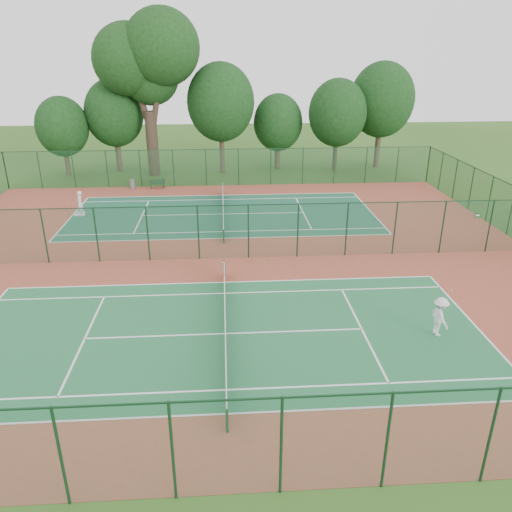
{
  "coord_description": "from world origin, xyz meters",
  "views": [
    {
      "loc": [
        0.1,
        -28.93,
        12.25
      ],
      "look_at": [
        1.77,
        -3.57,
        1.6
      ],
      "focal_mm": 35.0,
      "sensor_mm": 36.0,
      "label": 1
    }
  ],
  "objects_px": {
    "trash_bin": "(132,184)",
    "kit_bag": "(80,214)",
    "bench": "(157,184)",
    "player_far": "(80,203)",
    "player_near": "(440,317)",
    "big_tree": "(147,58)"
  },
  "relations": [
    {
      "from": "kit_bag",
      "to": "big_tree",
      "type": "distance_m",
      "value": 18.14
    },
    {
      "from": "player_far",
      "to": "trash_bin",
      "type": "height_order",
      "value": "player_far"
    },
    {
      "from": "big_tree",
      "to": "bench",
      "type": "bearing_deg",
      "value": -82.21
    },
    {
      "from": "trash_bin",
      "to": "kit_bag",
      "type": "height_order",
      "value": "trash_bin"
    },
    {
      "from": "player_near",
      "to": "kit_bag",
      "type": "xyz_separation_m",
      "value": [
        -21.05,
        19.11,
        -0.8
      ]
    },
    {
      "from": "player_near",
      "to": "trash_bin",
      "type": "bearing_deg",
      "value": 25.53
    },
    {
      "from": "player_far",
      "to": "bench",
      "type": "height_order",
      "value": "player_far"
    },
    {
      "from": "trash_bin",
      "to": "big_tree",
      "type": "height_order",
      "value": "big_tree"
    },
    {
      "from": "player_near",
      "to": "trash_bin",
      "type": "distance_m",
      "value": 32.44
    },
    {
      "from": "trash_bin",
      "to": "big_tree",
      "type": "xyz_separation_m",
      "value": [
        1.49,
        5.89,
        10.8
      ]
    },
    {
      "from": "player_near",
      "to": "big_tree",
      "type": "distance_m",
      "value": 38.18
    },
    {
      "from": "player_near",
      "to": "bench",
      "type": "relative_size",
      "value": 1.24
    },
    {
      "from": "player_far",
      "to": "bench",
      "type": "bearing_deg",
      "value": 144.43
    },
    {
      "from": "kit_bag",
      "to": "bench",
      "type": "bearing_deg",
      "value": 44.13
    },
    {
      "from": "player_far",
      "to": "kit_bag",
      "type": "bearing_deg",
      "value": -106.52
    },
    {
      "from": "player_far",
      "to": "player_near",
      "type": "bearing_deg",
      "value": 44.44
    },
    {
      "from": "player_near",
      "to": "player_far",
      "type": "xyz_separation_m",
      "value": [
        -20.9,
        19.08,
        0.04
      ]
    },
    {
      "from": "player_near",
      "to": "trash_bin",
      "type": "relative_size",
      "value": 2.05
    },
    {
      "from": "player_near",
      "to": "kit_bag",
      "type": "bearing_deg",
      "value": 39.24
    },
    {
      "from": "player_near",
      "to": "player_far",
      "type": "height_order",
      "value": "player_far"
    },
    {
      "from": "trash_bin",
      "to": "kit_bag",
      "type": "xyz_separation_m",
      "value": [
        -2.89,
        -7.77,
        -0.3
      ]
    },
    {
      "from": "player_near",
      "to": "player_far",
      "type": "distance_m",
      "value": 28.3
    }
  ]
}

